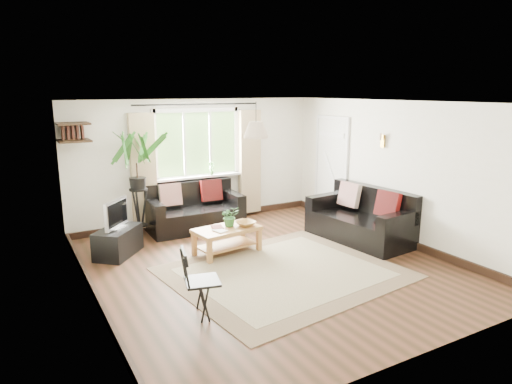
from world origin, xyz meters
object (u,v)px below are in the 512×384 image
coffee_table (227,240)px  sofa_right (360,216)px  sofa_back (195,208)px  tv_stand (118,242)px  palm_stand (138,185)px  folding_chair (202,282)px

coffee_table → sofa_right: bearing=-13.2°
sofa_back → tv_stand: sofa_back is taller
coffee_table → palm_stand: size_ratio=0.55×
sofa_right → tv_stand: size_ratio=2.23×
palm_stand → coffee_table: bearing=-57.4°
sofa_right → sofa_back: bearing=-137.5°
palm_stand → folding_chair: 3.31m
sofa_back → sofa_right: sofa_right is taller
sofa_right → folding_chair: bearing=-76.8°
coffee_table → palm_stand: bearing=122.6°
sofa_back → palm_stand: size_ratio=0.92×
sofa_right → folding_chair: size_ratio=2.24×
sofa_back → folding_chair: size_ratio=2.12×
tv_stand → folding_chair: folding_chair is taller
sofa_back → folding_chair: folding_chair is taller
tv_stand → folding_chair: 2.53m
sofa_back → folding_chair: (-1.19, -3.19, 0.00)m
sofa_back → palm_stand: (-1.02, 0.07, 0.54)m
sofa_back → folding_chair: bearing=-109.0°
sofa_right → folding_chair: 3.64m
sofa_back → palm_stand: 1.15m
sofa_back → tv_stand: 1.74m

